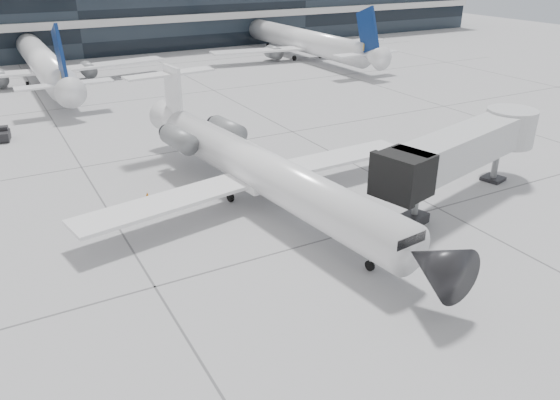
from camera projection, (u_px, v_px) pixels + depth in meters
ground at (315, 242)px, 33.14m from camera, size 220.00×220.00×0.00m
terminal at (68, 20)px, 96.34m from camera, size 170.00×22.00×10.00m
bg_jet_center at (47, 83)px, 73.40m from camera, size 32.00×40.00×9.60m
bg_jet_right at (301, 57)px, 91.01m from camera, size 32.00×40.00×9.60m
regional_jet at (258, 168)px, 37.46m from camera, size 25.94×32.39×7.48m
jet_bridge at (470, 145)px, 37.65m from camera, size 16.52×6.90×5.35m
traffic_cone at (147, 196)px, 38.86m from camera, size 0.48×0.48×0.53m
far_tug at (3, 135)px, 50.76m from camera, size 1.49×2.14×1.25m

